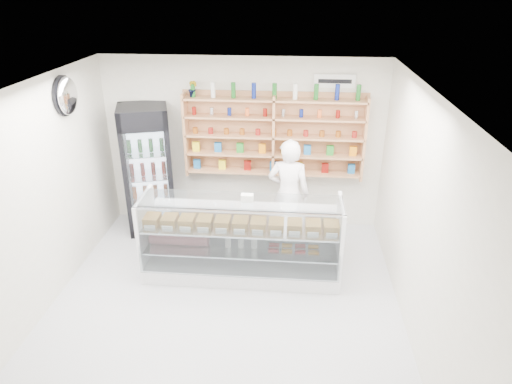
{
  "coord_description": "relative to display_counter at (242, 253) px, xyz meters",
  "views": [
    {
      "loc": [
        0.81,
        -4.52,
        3.84
      ],
      "look_at": [
        0.34,
        0.9,
        1.29
      ],
      "focal_mm": 32.0,
      "sensor_mm": 36.0,
      "label": 1
    }
  ],
  "objects": [
    {
      "name": "shop_worker",
      "position": [
        0.63,
        0.86,
        0.54
      ],
      "size": [
        0.69,
        0.5,
        1.75
      ],
      "primitive_type": "imported",
      "rotation": [
        0.0,
        0.0,
        3.01
      ],
      "color": "white",
      "rests_on": "floor"
    },
    {
      "name": "wall_sign",
      "position": [
        1.26,
        1.57,
        2.12
      ],
      "size": [
        0.62,
        0.03,
        0.2
      ],
      "primitive_type": "cube",
      "color": "white",
      "rests_on": "back_wall"
    },
    {
      "name": "wall_shelving",
      "position": [
        0.36,
        1.44,
        1.26
      ],
      "size": [
        2.84,
        0.28,
        1.33
      ],
      "color": "tan",
      "rests_on": "back_wall"
    },
    {
      "name": "potted_plant",
      "position": [
        -0.89,
        1.44,
        1.99
      ],
      "size": [
        0.18,
        0.16,
        0.26
      ],
      "primitive_type": "imported",
      "rotation": [
        0.0,
        0.0,
        -0.4
      ],
      "color": "#1E6626",
      "rests_on": "wall_shelving"
    },
    {
      "name": "room",
      "position": [
        -0.14,
        -0.9,
        1.07
      ],
      "size": [
        5.0,
        5.0,
        5.0
      ],
      "color": "#B9B9BE",
      "rests_on": "ground"
    },
    {
      "name": "drinks_cooler",
      "position": [
        -1.66,
        1.23,
        0.72
      ],
      "size": [
        0.93,
        0.92,
        2.09
      ],
      "rotation": [
        0.0,
        0.0,
        0.3
      ],
      "color": "black",
      "rests_on": "floor"
    },
    {
      "name": "security_mirror",
      "position": [
        -2.31,
        0.3,
        2.12
      ],
      "size": [
        0.15,
        0.5,
        0.5
      ],
      "primitive_type": "ellipsoid",
      "color": "silver",
      "rests_on": "left_wall"
    },
    {
      "name": "display_counter",
      "position": [
        0.0,
        0.0,
        0.0
      ],
      "size": [
        2.73,
        0.81,
        1.19
      ],
      "color": "white",
      "rests_on": "floor"
    }
  ]
}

